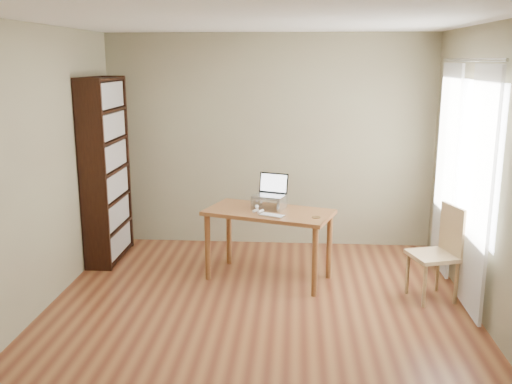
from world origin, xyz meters
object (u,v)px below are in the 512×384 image
Objects in this scene: keyboard at (272,215)px; chair at (441,250)px; laptop at (270,190)px; bookshelf at (106,170)px; cat at (266,202)px; desk at (269,221)px.

keyboard is 1.67m from chair.
keyboard is (0.04, -0.36, -0.18)m from laptop.
bookshelf reaches higher than keyboard.
bookshelf is 4.45× the size of cat.
cat is at bearing 125.01° from desk.
cat is at bearing -123.24° from laptop.
keyboard is 0.34m from cat.
bookshelf reaches higher than cat.
cat is 0.51× the size of chair.
chair is at bearing -14.91° from bookshelf.
cat reaches higher than desk.
keyboard is (0.04, -0.22, 0.12)m from desk.
keyboard is 0.30× the size of chair.
desk is at bearing 125.32° from keyboard.
laptop is 1.82m from chair.
desk is 0.20m from cat.
cat is at bearing -12.83° from bookshelf.
laptop is at bearing -11.87° from bookshelf.
keyboard is at bearing -48.09° from cat.
chair reaches higher than desk.
desk is at bearing 148.79° from chair.
bookshelf is at bearing -163.32° from cat.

